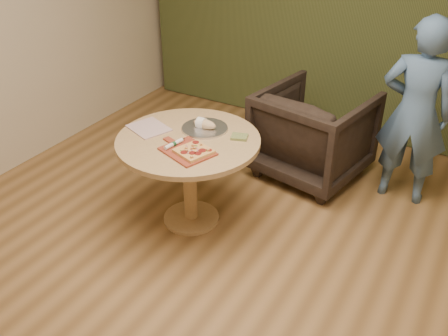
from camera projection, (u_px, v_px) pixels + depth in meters
room_shell at (201, 107)px, 2.63m from camera, size 5.04×6.04×2.84m
pedestal_table at (189, 155)px, 3.79m from camera, size 1.08×1.08×0.75m
pizza_paddle at (187, 151)px, 3.54m from camera, size 0.47×0.38×0.01m
flatbread_pizza at (194, 151)px, 3.49m from camera, size 0.28×0.28×0.04m
cutlery_roll at (174, 144)px, 3.58m from camera, size 0.06×0.20×0.03m
newspaper at (149, 128)px, 3.85m from camera, size 0.37×0.34×0.01m
serving_tray at (205, 128)px, 3.84m from camera, size 0.36×0.36×0.02m
bread_roll at (204, 124)px, 3.83m from camera, size 0.19×0.09×0.09m
green_packet at (239, 137)px, 3.72m from camera, size 0.15×0.13×0.02m
armchair at (314, 129)px, 4.49m from camera, size 1.02×0.98×0.91m
person_standing at (415, 113)px, 4.00m from camera, size 0.61×0.42×1.58m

